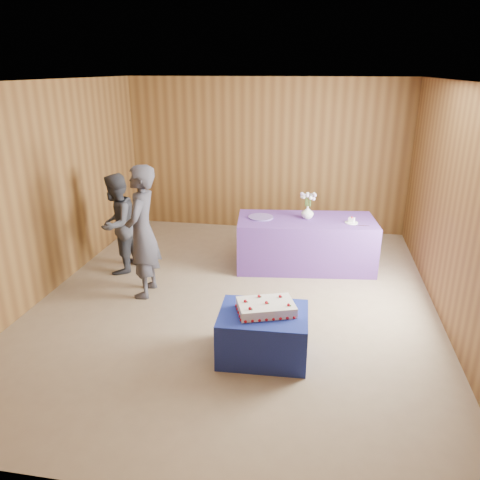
% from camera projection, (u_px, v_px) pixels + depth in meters
% --- Properties ---
extents(ground, '(6.00, 6.00, 0.00)m').
position_uv_depth(ground, '(236.00, 300.00, 6.07)').
color(ground, gray).
rests_on(ground, ground).
extents(room_shell, '(5.04, 6.04, 2.72)m').
position_uv_depth(room_shell, '(236.00, 162.00, 5.45)').
color(room_shell, brown).
rests_on(room_shell, ground).
extents(cake_table, '(0.93, 0.73, 0.50)m').
position_uv_depth(cake_table, '(263.00, 334.00, 4.83)').
color(cake_table, '#1B2197').
rests_on(cake_table, ground).
extents(serving_table, '(2.09, 1.13, 0.75)m').
position_uv_depth(serving_table, '(305.00, 243.00, 6.98)').
color(serving_table, '#4A3086').
rests_on(serving_table, ground).
extents(sheet_cake, '(0.68, 0.57, 0.14)m').
position_uv_depth(sheet_cake, '(266.00, 307.00, 4.74)').
color(sheet_cake, white).
rests_on(sheet_cake, cake_table).
extents(vase, '(0.24, 0.24, 0.19)m').
position_uv_depth(vase, '(307.00, 212.00, 6.85)').
color(vase, white).
rests_on(vase, serving_table).
extents(flower_spray, '(0.24, 0.24, 0.18)m').
position_uv_depth(flower_spray, '(308.00, 196.00, 6.76)').
color(flower_spray, '#3D712D').
rests_on(flower_spray, vase).
extents(platter, '(0.47, 0.47, 0.02)m').
position_uv_depth(platter, '(261.00, 217.00, 6.90)').
color(platter, '#6B53A7').
rests_on(platter, serving_table).
extents(plate, '(0.19, 0.19, 0.01)m').
position_uv_depth(plate, '(351.00, 223.00, 6.68)').
color(plate, white).
rests_on(plate, serving_table).
extents(cake_slice, '(0.10, 0.09, 0.09)m').
position_uv_depth(cake_slice, '(352.00, 220.00, 6.66)').
color(cake_slice, white).
rests_on(cake_slice, plate).
extents(knife, '(0.26, 0.03, 0.00)m').
position_uv_depth(knife, '(360.00, 225.00, 6.57)').
color(knife, '#BBBABF').
rests_on(knife, serving_table).
extents(guest_left, '(0.46, 0.66, 1.73)m').
position_uv_depth(guest_left, '(142.00, 232.00, 5.96)').
color(guest_left, '#383741').
rests_on(guest_left, ground).
extents(guest_right, '(0.60, 0.74, 1.46)m').
position_uv_depth(guest_right, '(117.00, 224.00, 6.71)').
color(guest_right, '#353740').
rests_on(guest_right, ground).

